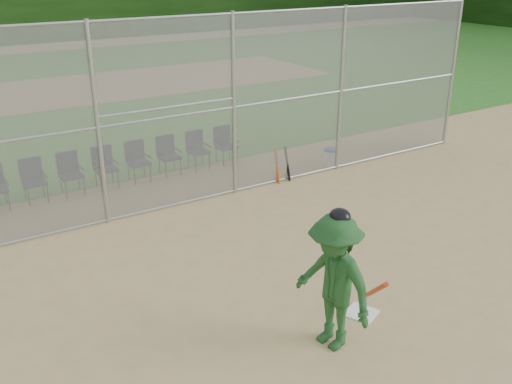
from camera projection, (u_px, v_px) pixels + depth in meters
ground at (343, 311)px, 8.71m from camera, size 100.00×100.00×0.00m
grass_strip at (51, 92)px, 22.80m from camera, size 100.00×100.00×0.00m
dirt_patch_far at (51, 92)px, 22.80m from camera, size 24.00×24.00×0.00m
backstop_fence at (192, 110)px, 11.84m from camera, size 16.09×0.09×4.00m
home_plate at (361, 313)px, 8.65m from camera, size 0.57×0.57×0.02m
batter_at_plate at (334, 282)px, 7.61m from camera, size 1.02×1.40×2.06m
water_cooler at (330, 157)px, 14.74m from camera, size 0.35×0.35×0.45m
spare_bats at (282, 164)px, 13.63m from camera, size 0.36×0.29×0.84m
chair_3 at (34, 181)px, 12.43m from camera, size 0.54×0.52×0.96m
chair_4 at (71, 175)px, 12.82m from camera, size 0.54×0.52×0.96m
chair_5 at (106, 168)px, 13.21m from camera, size 0.54×0.52×0.96m
chair_6 at (139, 162)px, 13.61m from camera, size 0.54×0.52×0.96m
chair_7 at (169, 156)px, 14.00m from camera, size 0.54×0.52×0.96m
chair_8 at (199, 151)px, 14.39m from camera, size 0.54×0.52×0.96m
chair_9 at (226, 146)px, 14.78m from camera, size 0.54×0.52×0.96m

